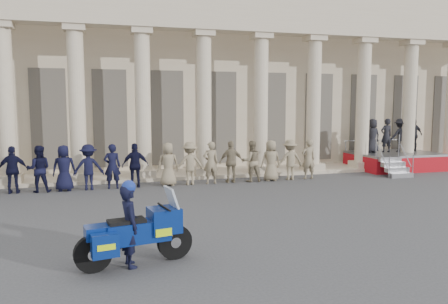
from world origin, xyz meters
The scene contains 6 objects.
ground centered at (0.00, 0.00, 0.00)m, with size 90.00×90.00×0.00m, color #3D3D3F.
building centered at (0.00, 14.74, 4.52)m, with size 40.00×12.50×9.00m.
officer_rank centered at (-4.73, 6.48, 0.86)m, with size 21.06×0.65×1.71m.
reviewing_stand centered at (10.99, 8.00, 1.28)m, with size 4.06×3.94×2.49m.
motorcycle centered at (-2.34, -1.87, 0.66)m, with size 2.36×1.13×1.52m.
rider centered at (-2.47, -1.89, 0.86)m, with size 0.50×0.66×1.73m.
Camera 1 is at (-2.90, -10.45, 3.19)m, focal length 35.00 mm.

